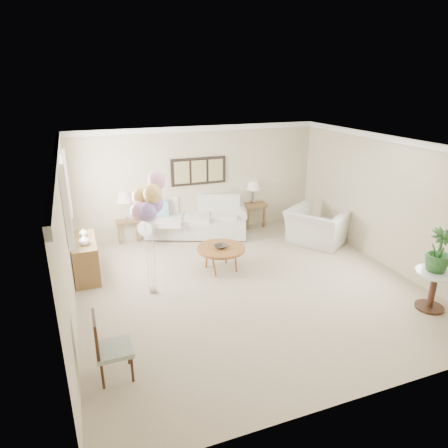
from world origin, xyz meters
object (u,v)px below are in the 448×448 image
sofa (196,219)px  armchair (317,227)px  accent_chair (108,346)px  coffee_table (221,249)px  balloon_cluster (148,200)px

sofa → armchair: sofa is taller
sofa → accent_chair: 5.10m
coffee_table → balloon_cluster: balloon_cluster is taller
sofa → accent_chair: bearing=-119.1°
sofa → balloon_cluster: 3.22m
balloon_cluster → accent_chair: bearing=-115.8°
armchair → accent_chair: bearing=88.3°
coffee_table → accent_chair: (-2.38, -2.39, 0.03)m
sofa → accent_chair: sofa is taller
coffee_table → armchair: (2.54, 0.52, -0.04)m
armchair → accent_chair: accent_chair is taller
coffee_table → accent_chair: size_ratio=1.04×
sofa → armchair: (2.44, -1.54, 0.02)m
sofa → accent_chair: (-2.48, -4.45, 0.09)m
sofa → coffee_table: 2.07m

